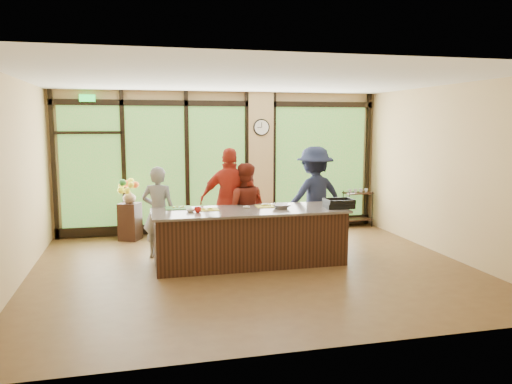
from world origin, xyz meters
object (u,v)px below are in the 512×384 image
flower_stand (130,222)px  roasting_pan (339,205)px  cook_left (159,212)px  bar_cart (358,204)px  island_base (250,238)px  cook_right (314,197)px

flower_stand → roasting_pan: bearing=-10.5°
roasting_pan → flower_stand: 4.27m
cook_left → bar_cart: cook_left is taller
bar_cart → island_base: bearing=-145.5°
cook_left → roasting_pan: cook_left is taller
island_base → bar_cart: 3.95m
flower_stand → bar_cart: 5.05m
cook_right → bar_cart: size_ratio=2.22×
cook_left → cook_right: (2.90, 0.11, 0.15)m
roasting_pan → island_base: bearing=176.8°
bar_cart → cook_right: bearing=-139.8°
flower_stand → bar_cart: (5.05, 0.20, 0.14)m
cook_right → roasting_pan: 1.05m
island_base → cook_right: cook_right is taller
roasting_pan → cook_left: bearing=166.4°
cook_left → bar_cart: 4.86m
cook_left → flower_stand: (-0.51, 1.51, -0.43)m
island_base → bar_cart: island_base is taller
cook_right → flower_stand: 3.73m
island_base → roasting_pan: roasting_pan is taller
cook_right → flower_stand: cook_right is taller
roasting_pan → bar_cart: size_ratio=0.54×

